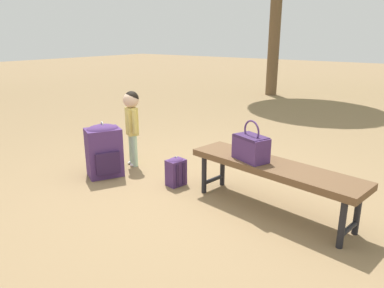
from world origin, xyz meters
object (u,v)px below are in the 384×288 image
(child_standing, at_px, (132,117))
(handbag, at_px, (251,147))
(backpack_small, at_px, (176,171))
(backpack_large, at_px, (104,149))
(park_bench, at_px, (273,170))

(child_standing, bearing_deg, handbag, 174.73)
(child_standing, height_order, backpack_small, child_standing)
(handbag, height_order, child_standing, child_standing)
(handbag, distance_m, child_standing, 1.66)
(backpack_large, bearing_deg, child_standing, -91.88)
(handbag, xyz_separation_m, child_standing, (1.65, -0.15, 0.03))
(handbag, xyz_separation_m, backpack_small, (0.85, 0.02, -0.42))
(backpack_large, relative_size, backpack_small, 1.94)
(handbag, bearing_deg, backpack_small, 1.34)
(park_bench, relative_size, child_standing, 1.81)
(handbag, distance_m, backpack_small, 0.95)
(child_standing, distance_m, backpack_small, 0.93)
(handbag, bearing_deg, park_bench, -172.62)
(backpack_small, bearing_deg, backpack_large, 17.74)
(handbag, distance_m, backpack_large, 1.71)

